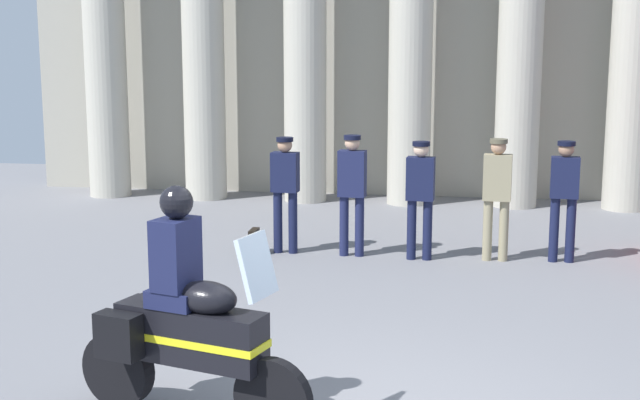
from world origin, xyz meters
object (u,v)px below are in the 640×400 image
motorcycle_with_rider (183,324)px  officer_in_row_3 (497,189)px  officer_in_row_1 (352,185)px  officer_in_row_4 (564,191)px  officer_in_row_0 (285,185)px  officer_in_row_2 (420,191)px  briefcase_on_ground (254,242)px

motorcycle_with_rider → officer_in_row_3: bearing=81.4°
officer_in_row_1 → officer_in_row_3: 2.01m
officer_in_row_4 → officer_in_row_3: bearing=9.2°
officer_in_row_0 → officer_in_row_3: (2.97, -0.01, 0.01)m
officer_in_row_1 → motorcycle_with_rider: bearing=88.6°
officer_in_row_0 → officer_in_row_3: 2.97m
officer_in_row_0 → officer_in_row_4: (3.88, 0.04, 0.00)m
officer_in_row_4 → motorcycle_with_rider: motorcycle_with_rider is taller
officer_in_row_4 → motorcycle_with_rider: size_ratio=0.82×
officer_in_row_0 → motorcycle_with_rider: 5.73m
officer_in_row_1 → officer_in_row_3: (2.01, 0.02, -0.01)m
officer_in_row_2 → officer_in_row_4: officer_in_row_4 is taller
officer_in_row_0 → officer_in_row_3: size_ratio=0.98×
officer_in_row_0 → motorcycle_with_rider: (0.28, -5.72, -0.20)m
motorcycle_with_rider → briefcase_on_ground: size_ratio=5.66×
officer_in_row_0 → officer_in_row_2: bearing=-177.9°
officer_in_row_1 → officer_in_row_4: (2.91, 0.08, -0.02)m
officer_in_row_2 → officer_in_row_3: size_ratio=0.97×
officer_in_row_1 → officer_in_row_2: officer_in_row_1 is taller
officer_in_row_3 → officer_in_row_1: bearing=6.1°
officer_in_row_1 → officer_in_row_2: 0.96m
officer_in_row_1 → officer_in_row_3: officer_in_row_1 is taller
officer_in_row_0 → officer_in_row_2: 1.93m
officer_in_row_0 → officer_in_row_1: officer_in_row_1 is taller
officer_in_row_0 → motorcycle_with_rider: motorcycle_with_rider is taller
officer_in_row_0 → officer_in_row_2: (1.92, -0.11, -0.01)m
officer_in_row_4 → briefcase_on_ground: officer_in_row_4 is taller
motorcycle_with_rider → briefcase_on_ground: 5.66m
officer_in_row_2 → motorcycle_with_rider: size_ratio=0.81×
officer_in_row_0 → officer_in_row_2: size_ratio=1.01×
officer_in_row_0 → officer_in_row_1: bearing=-176.8°
officer_in_row_3 → officer_in_row_4: bearing=-170.8°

